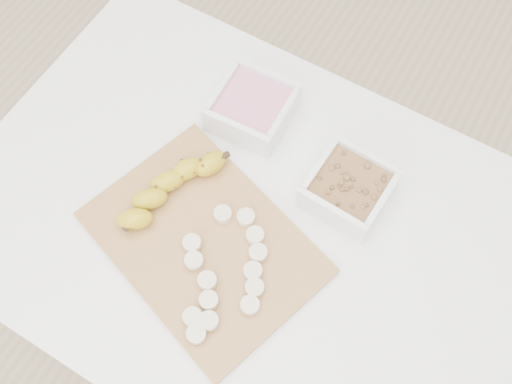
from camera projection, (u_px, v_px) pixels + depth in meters
The scene contains 7 objects.
ground at pixel (251, 316), 1.66m from camera, with size 3.50×3.50×0.00m, color #C6AD89.
table at pixel (248, 239), 1.07m from camera, with size 1.00×0.70×0.75m.
bowl_yogurt at pixel (252, 107), 1.04m from camera, with size 0.14×0.14×0.06m.
bowl_granola at pixel (348, 188), 0.97m from camera, with size 0.14×0.14×0.06m.
cutting_board at pixel (204, 243), 0.96m from camera, with size 0.38×0.27×0.01m, color #A77443.
banana at pixel (169, 190), 0.97m from camera, with size 0.06×0.21×0.04m, color #B49915, non-canonical shape.
banana_slices at pixel (224, 273), 0.92m from camera, with size 0.17×0.24×0.02m.
Camera 1 is at (0.20, -0.31, 1.66)m, focal length 40.00 mm.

